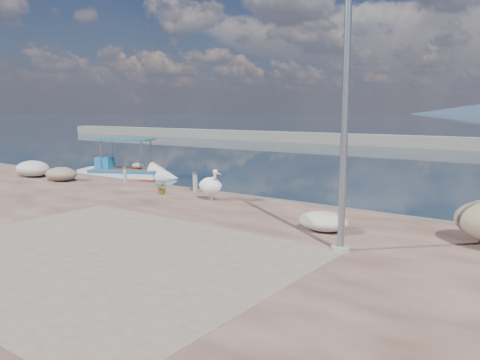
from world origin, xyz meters
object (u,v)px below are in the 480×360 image
at_px(boat_left, 126,174).
at_px(bollard_near, 195,181).
at_px(lamp_post, 346,108).
at_px(pelican, 211,185).

relative_size(boat_left, bollard_near, 7.18).
distance_m(lamp_post, bollard_near, 9.60).
relative_size(boat_left, lamp_post, 0.80).
height_order(boat_left, pelican, boat_left).
distance_m(pelican, bollard_near, 2.14).
height_order(pelican, bollard_near, pelican).
bearing_deg(pelican, boat_left, 174.70).
height_order(boat_left, bollard_near, boat_left).
bearing_deg(boat_left, bollard_near, -46.81).
distance_m(boat_left, pelican, 10.70).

